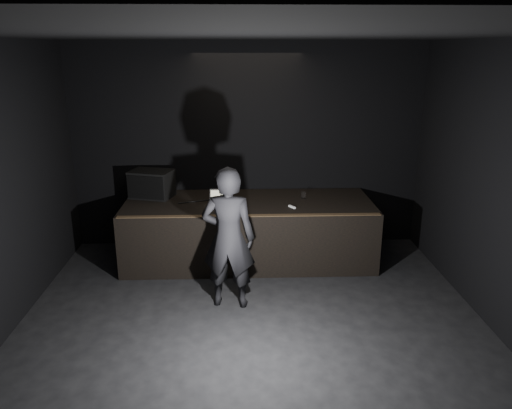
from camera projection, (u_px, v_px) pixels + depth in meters
The scene contains 11 objects.
ground at pixel (254, 354), 5.77m from camera, with size 7.00×7.00×0.00m, color black.
room_walls at pixel (254, 185), 5.16m from camera, with size 6.10×7.10×3.52m.
stage_riser at pixel (249, 231), 8.22m from camera, with size 4.00×1.50×1.00m, color black.
riser_lip at pixel (250, 215), 7.39m from camera, with size 3.92×0.10×0.01m, color brown.
stage_monitor at pixel (151, 184), 8.26m from camera, with size 0.77×0.65×0.45m.
cable at pixel (208, 200), 8.12m from camera, with size 0.02×0.02×0.98m, color black.
laptop at pixel (219, 200), 7.94m from camera, with size 0.33×0.29×0.22m.
beer_can at pixel (222, 200), 7.91m from camera, with size 0.07×0.07×0.16m.
plastic_cup at pixel (304, 195), 8.24m from camera, with size 0.08×0.08×0.11m, color white.
wii_remote at pixel (292, 207), 7.77m from camera, with size 0.03×0.14×0.03m, color white.
person at pixel (228, 238), 6.60m from camera, with size 0.71×0.47×1.95m, color black.
Camera 1 is at (-0.16, -4.98, 3.39)m, focal length 35.00 mm.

